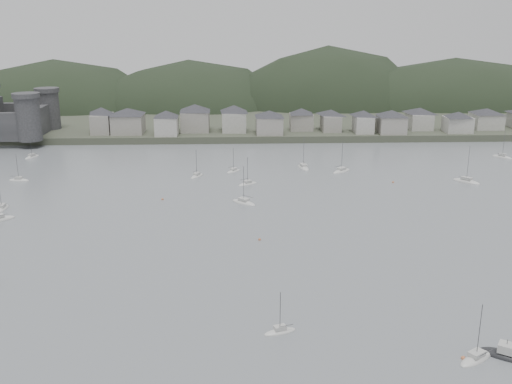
{
  "coord_description": "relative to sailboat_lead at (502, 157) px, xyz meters",
  "views": [
    {
      "loc": [
        -6.08,
        -81.14,
        52.09
      ],
      "look_at": [
        0.0,
        75.0,
        6.0
      ],
      "focal_mm": 41.07,
      "sensor_mm": 36.0,
      "label": 1
    }
  ],
  "objects": [
    {
      "name": "ground",
      "position": [
        -99.58,
        -139.57,
        -0.18
      ],
      "size": [
        900.0,
        900.0,
        0.0
      ],
      "primitive_type": "plane",
      "color": "slate",
      "rests_on": "ground"
    },
    {
      "name": "far_shore_land",
      "position": [
        -99.58,
        155.43,
        1.32
      ],
      "size": [
        900.0,
        250.0,
        3.0
      ],
      "primitive_type": "cube",
      "color": "#383D2D",
      "rests_on": "ground"
    },
    {
      "name": "forested_ridge",
      "position": [
        -94.75,
        129.83,
        -11.46
      ],
      "size": [
        851.55,
        103.94,
        102.57
      ],
      "color": "black",
      "rests_on": "ground"
    },
    {
      "name": "waterfront_town",
      "position": [
        -48.99,
        43.77,
        8.49
      ],
      "size": [
        451.48,
        28.46,
        12.92
      ],
      "color": "gray",
      "rests_on": "far_shore_land"
    },
    {
      "name": "sailboat_lead",
      "position": [
        0.0,
        0.0,
        0.0
      ],
      "size": [
        7.04,
        8.15,
        11.25
      ],
      "rotation": [
        0.0,
        0.0,
        0.65
      ],
      "color": "silver",
      "rests_on": "ground"
    },
    {
      "name": "moored_fleet",
      "position": [
        -114.02,
        -70.75,
        -0.0
      ],
      "size": [
        266.86,
        174.26,
        13.18
      ],
      "color": "silver",
      "rests_on": "ground"
    },
    {
      "name": "motor_launch_near",
      "position": [
        -62.28,
        -139.55,
        0.11
      ],
      "size": [
        8.49,
        7.07,
        3.96
      ],
      "rotation": [
        0.0,
        0.0,
        0.98
      ],
      "color": "black",
      "rests_on": "ground"
    },
    {
      "name": "mooring_buoys",
      "position": [
        -89.36,
        -84.64,
        -0.03
      ],
      "size": [
        182.78,
        105.6,
        0.7
      ],
      "color": "#C06B40",
      "rests_on": "ground"
    }
  ]
}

